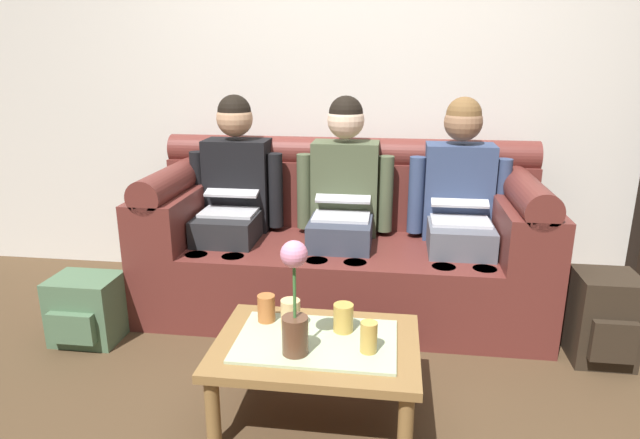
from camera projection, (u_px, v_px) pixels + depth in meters
The scene contains 14 objects.
ground_plane at pixel (314, 429), 2.19m from camera, with size 14.00×14.00×0.00m, color #4C3823.
back_wall_patterned at pixel (353, 53), 3.39m from camera, with size 6.00×0.12×2.90m, color silver.
couch at pixel (343, 245), 3.19m from camera, with size 2.21×0.88×0.96m.
person_left at pixel (233, 194), 3.19m from camera, with size 0.56×0.67×1.22m.
person_middle at pixel (343, 198), 3.11m from camera, with size 0.56×0.67×1.22m.
person_right at pixel (459, 202), 3.02m from camera, with size 0.56×0.67×1.22m.
coffee_table at pixel (316, 351), 2.18m from camera, with size 0.81×0.59×0.35m.
flower_vase at pixel (295, 303), 2.01m from camera, with size 0.10×0.10×0.45m.
cup_near_left at pixel (343, 318), 2.22m from camera, with size 0.08×0.08×0.12m, color gold.
cup_near_right at pixel (369, 337), 2.06m from camera, with size 0.07×0.07×0.12m, color gold.
cup_far_center at pixel (266, 308), 2.30m from camera, with size 0.07×0.07×0.12m, color #B26633.
cup_far_left at pixel (291, 314), 2.24m from camera, with size 0.08×0.08×0.13m, color #DBB77A.
backpack_right at pixel (603, 319), 2.63m from camera, with size 0.28×0.32×0.44m.
backpack_left at pixel (86, 310), 2.83m from camera, with size 0.34×0.30×0.35m.
Camera 1 is at (0.28, -1.84, 1.43)m, focal length 30.71 mm.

